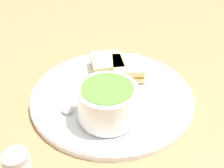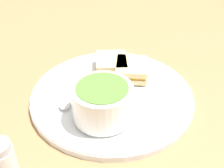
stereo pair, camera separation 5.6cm
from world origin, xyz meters
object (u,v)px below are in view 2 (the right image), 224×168
Objects in this scene: soup_bowl at (103,102)px; spoon at (66,102)px; sandwich_half_far at (111,64)px; salt_shaker at (6,167)px; sandwich_half_near at (132,69)px.

spoon is at bearing 114.52° from soup_bowl.
sandwich_half_far is 1.17× the size of salt_shaker.
sandwich_half_far is at bearing 23.41° from salt_shaker.
soup_bowl is at bearing 5.84° from salt_shaker.
sandwich_half_near is at bearing 25.48° from soup_bowl.
spoon is 0.19m from salt_shaker.
salt_shaker is (-0.16, -0.10, 0.03)m from spoon.
sandwich_half_near is at bearing -67.47° from sandwich_half_far.
spoon is at bearing 176.28° from sandwich_half_near.
soup_bowl is at bearing -154.52° from sandwich_half_near.
sandwich_half_near is at bearing 125.98° from spoon.
salt_shaker is (-0.20, -0.02, -0.00)m from soup_bowl.
spoon is at bearing 31.60° from salt_shaker.
spoon is (-0.04, 0.08, -0.03)m from soup_bowl.
salt_shaker is at bearing -165.50° from sandwich_half_near.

